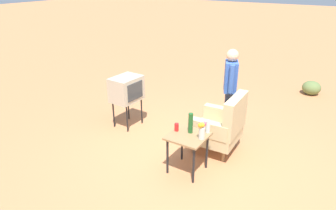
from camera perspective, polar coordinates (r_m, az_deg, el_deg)
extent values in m
plane|color=#C17A4C|center=(5.37, 6.32, -8.68)|extent=(60.00, 60.00, 0.00)
cylinder|color=#937047|center=(5.70, 7.25, -5.41)|extent=(0.05, 0.05, 0.22)
cylinder|color=#937047|center=(5.28, 4.93, -7.85)|extent=(0.05, 0.05, 0.22)
cylinder|color=#937047|center=(5.55, 12.32, -6.67)|extent=(0.05, 0.05, 0.22)
cylinder|color=#937047|center=(5.12, 10.37, -9.32)|extent=(0.05, 0.05, 0.22)
cube|color=#CCB784|center=(5.30, 8.86, -5.31)|extent=(0.79, 0.79, 0.20)
cube|color=#CCB784|center=(5.02, 12.54, -1.94)|extent=(0.77, 0.19, 0.64)
cube|color=#CCB784|center=(5.47, 10.27, -1.78)|extent=(0.16, 0.69, 0.26)
cube|color=#CCB784|center=(4.93, 7.62, -4.54)|extent=(0.16, 0.69, 0.26)
cylinder|color=black|center=(4.99, 2.67, -7.28)|extent=(0.04, 0.04, 0.60)
cylinder|color=black|center=(4.66, -0.10, -9.68)|extent=(0.04, 0.04, 0.60)
cylinder|color=black|center=(4.82, 7.35, -8.68)|extent=(0.04, 0.04, 0.60)
cylinder|color=black|center=(4.48, 4.84, -11.31)|extent=(0.04, 0.04, 0.60)
cube|color=#937047|center=(4.57, 3.79, -5.88)|extent=(0.56, 0.56, 0.03)
cylinder|color=black|center=(5.90, -7.72, -2.61)|extent=(0.03, 0.03, 0.55)
cylinder|color=black|center=(6.19, -5.00, -1.16)|extent=(0.03, 0.03, 0.55)
cylinder|color=black|center=(6.13, -10.22, -1.75)|extent=(0.03, 0.03, 0.55)
cylinder|color=black|center=(6.41, -7.48, -0.38)|extent=(0.03, 0.03, 0.55)
cube|color=#BCB299|center=(5.96, -7.86, 3.04)|extent=(0.62, 0.47, 0.48)
cube|color=#383D3F|center=(5.81, -6.21, 2.61)|extent=(0.42, 0.03, 0.34)
cylinder|color=#2D3347|center=(5.97, 11.17, -0.88)|extent=(0.14, 0.14, 0.86)
cylinder|color=#2D3347|center=(5.79, 11.23, -1.69)|extent=(0.14, 0.14, 0.86)
cube|color=#3356A8|center=(5.63, 11.76, 5.31)|extent=(0.42, 0.35, 0.56)
cylinder|color=#3356A8|center=(5.85, 11.69, 6.29)|extent=(0.09, 0.09, 0.50)
cylinder|color=#3356A8|center=(5.39, 11.89, 4.80)|extent=(0.09, 0.09, 0.50)
sphere|color=#DBAD84|center=(5.52, 12.10, 9.15)|extent=(0.22, 0.22, 0.22)
cylinder|color=silver|center=(4.62, 7.55, -4.06)|extent=(0.06, 0.06, 0.20)
cylinder|color=#1E5623|center=(4.57, 4.29, -3.41)|extent=(0.07, 0.07, 0.32)
cylinder|color=red|center=(4.65, 1.63, -4.19)|extent=(0.07, 0.07, 0.12)
cylinder|color=silver|center=(4.45, 6.40, -5.31)|extent=(0.09, 0.09, 0.18)
sphere|color=yellow|center=(4.38, 6.48, -3.71)|extent=(0.07, 0.07, 0.07)
sphere|color=#E04C66|center=(4.41, 6.83, -3.54)|extent=(0.07, 0.07, 0.07)
sphere|color=orange|center=(4.36, 6.10, -3.84)|extent=(0.07, 0.07, 0.07)
ellipsoid|color=olive|center=(8.57, 25.44, 2.97)|extent=(0.45, 0.45, 0.35)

